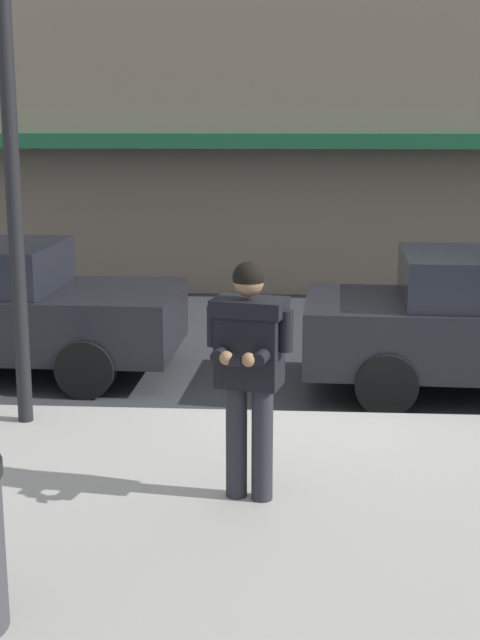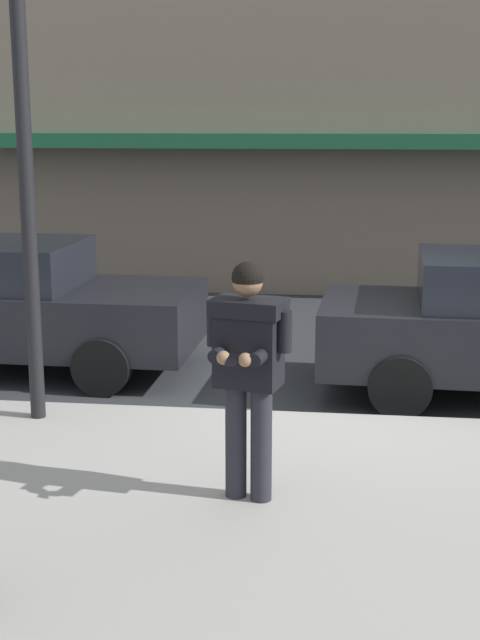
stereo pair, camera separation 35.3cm
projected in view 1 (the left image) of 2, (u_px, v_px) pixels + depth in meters
The scene contains 4 objects.
ground_plane at pixel (344, 419), 8.91m from camera, with size 80.00×80.00×0.00m, color #2B2D30.
curb_paint_line at pixel (444, 419), 8.90m from camera, with size 28.00×0.12×0.01m, color silver.
man_texting_on_phone at pixel (249, 355), 6.47m from camera, with size 0.64×0.63×1.81m.
street_lamp_post at pixel (8, 95), 7.79m from camera, with size 0.36×0.36×4.88m.
Camera 1 is at (-0.48, -8.53, 2.92)m, focal length 50.00 mm.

